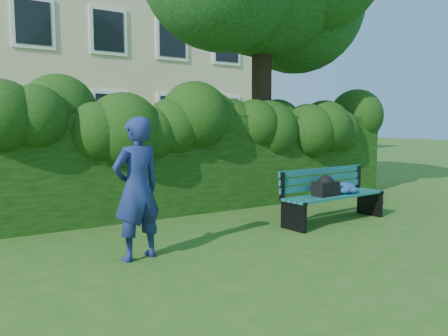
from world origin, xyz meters
TOP-DOWN VIEW (x-y plane):
  - ground at (0.00, 0.00)m, footprint 80.00×80.00m
  - apartment_building at (-0.00, 13.99)m, footprint 16.00×8.08m
  - hedge at (0.00, 2.20)m, footprint 10.00×1.00m
  - park_bench at (1.79, 0.00)m, footprint 2.05×0.70m
  - man_reading at (-1.73, -0.20)m, footprint 0.70×0.53m

SIDE VIEW (x-z plane):
  - ground at x=0.00m, z-range 0.00..0.00m
  - park_bench at x=1.79m, z-range 0.05..0.94m
  - man_reading at x=-1.73m, z-range 0.00..1.72m
  - hedge at x=0.00m, z-range 0.00..1.80m
  - apartment_building at x=0.00m, z-range 0.00..12.00m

